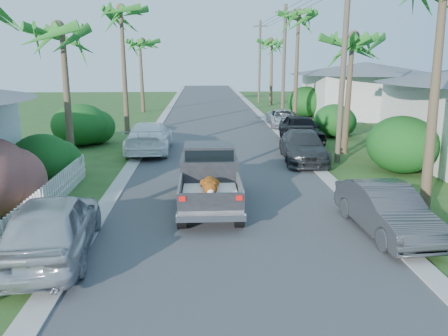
{
  "coord_description": "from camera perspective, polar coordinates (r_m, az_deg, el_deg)",
  "views": [
    {
      "loc": [
        -0.95,
        -7.39,
        4.91
      ],
      "look_at": [
        -0.25,
        6.56,
        1.4
      ],
      "focal_mm": 35.0,
      "sensor_mm": 36.0,
      "label": 1
    }
  ],
  "objects": [
    {
      "name": "ground",
      "position": [
        8.93,
        3.94,
        -19.3
      ],
      "size": [
        120.0,
        120.0,
        0.0
      ],
      "primitive_type": "plane",
      "color": "#2B491B",
      "rests_on": "ground"
    },
    {
      "name": "road",
      "position": [
        32.78,
        -1.18,
        5.51
      ],
      "size": [
        8.0,
        100.0,
        0.02
      ],
      "primitive_type": "cube",
      "color": "#38383A",
      "rests_on": "ground"
    },
    {
      "name": "curb_left",
      "position": [
        32.93,
        -8.71,
        5.43
      ],
      "size": [
        0.6,
        100.0,
        0.06
      ],
      "primitive_type": "cube",
      "color": "#A5A39E",
      "rests_on": "ground"
    },
    {
      "name": "curb_right",
      "position": [
        33.18,
        6.3,
        5.57
      ],
      "size": [
        0.6,
        100.0,
        0.06
      ],
      "primitive_type": "cube",
      "color": "#A5A39E",
      "rests_on": "ground"
    },
    {
      "name": "pickup_truck",
      "position": [
        14.97,
        -1.94,
        -1.01
      ],
      "size": [
        1.98,
        5.12,
        2.06
      ],
      "color": "black",
      "rests_on": "ground"
    },
    {
      "name": "parked_car_rn",
      "position": [
        13.36,
        20.41,
        -5.19
      ],
      "size": [
        1.79,
        4.34,
        1.4
      ],
      "primitive_type": "imported",
      "rotation": [
        0.0,
        0.0,
        0.07
      ],
      "color": "#323438",
      "rests_on": "ground"
    },
    {
      "name": "parked_car_rm",
      "position": [
        21.76,
        10.31,
        2.77
      ],
      "size": [
        2.36,
        5.09,
        1.44
      ],
      "primitive_type": "imported",
      "rotation": [
        0.0,
        0.0,
        -0.07
      ],
      "color": "#282A2D",
      "rests_on": "ground"
    },
    {
      "name": "parked_car_rf",
      "position": [
        26.68,
        10.03,
        5.04
      ],
      "size": [
        2.22,
        4.84,
        1.61
      ],
      "primitive_type": "imported",
      "rotation": [
        0.0,
        0.0,
        0.07
      ],
      "color": "black",
      "rests_on": "ground"
    },
    {
      "name": "parked_car_rd",
      "position": [
        32.7,
        7.69,
        6.43
      ],
      "size": [
        2.2,
        4.48,
        1.23
      ],
      "primitive_type": "imported",
      "rotation": [
        0.0,
        0.0,
        -0.04
      ],
      "color": "#B2B5B9",
      "rests_on": "ground"
    },
    {
      "name": "parked_car_ln",
      "position": [
        11.87,
        -21.48,
        -7.06
      ],
      "size": [
        2.44,
        5.01,
        1.65
      ],
      "primitive_type": "imported",
      "rotation": [
        0.0,
        0.0,
        3.25
      ],
      "color": "#B1B3B8",
      "rests_on": "ground"
    },
    {
      "name": "parked_car_lf",
      "position": [
        23.8,
        -9.71,
        3.98
      ],
      "size": [
        2.32,
        5.6,
        1.62
      ],
      "primitive_type": "imported",
      "rotation": [
        0.0,
        0.0,
        3.15
      ],
      "color": "white",
      "rests_on": "ground"
    },
    {
      "name": "palm_l_b",
      "position": [
        20.3,
        -20.52,
        16.75
      ],
      "size": [
        4.4,
        4.4,
        7.4
      ],
      "color": "brown",
      "rests_on": "ground"
    },
    {
      "name": "palm_l_c",
      "position": [
        29.98,
        -13.33,
        19.5
      ],
      "size": [
        4.4,
        4.4,
        9.2
      ],
      "color": "brown",
      "rests_on": "ground"
    },
    {
      "name": "palm_l_d",
      "position": [
        41.79,
        -10.92,
        15.97
      ],
      "size": [
        4.4,
        4.4,
        7.7
      ],
      "color": "brown",
      "rests_on": "ground"
    },
    {
      "name": "palm_r_b",
      "position": [
        23.66,
        16.41,
        16.08
      ],
      "size": [
        4.4,
        4.4,
        7.2
      ],
      "color": "brown",
      "rests_on": "ground"
    },
    {
      "name": "palm_r_c",
      "position": [
        34.3,
        9.73,
        19.27
      ],
      "size": [
        4.4,
        4.4,
        9.4
      ],
      "color": "brown",
      "rests_on": "ground"
    },
    {
      "name": "palm_r_d",
      "position": [
        48.01,
        6.31,
        16.21
      ],
      "size": [
        4.4,
        4.4,
        8.0
      ],
      "color": "brown",
      "rests_on": "ground"
    },
    {
      "name": "shrub_l_c",
      "position": [
        18.96,
        -22.69,
        1.1
      ],
      "size": [
        2.4,
        2.64,
        2.0
      ],
      "primitive_type": "ellipsoid",
      "color": "#144818",
      "rests_on": "ground"
    },
    {
      "name": "shrub_l_d",
      "position": [
        26.62,
        -18.28,
        5.39
      ],
      "size": [
        3.2,
        3.52,
        2.4
      ],
      "primitive_type": "ellipsoid",
      "color": "#144818",
      "rests_on": "ground"
    },
    {
      "name": "shrub_r_b",
      "position": [
        20.7,
        22.23,
        2.87
      ],
      "size": [
        3.0,
        3.3,
        2.5
      ],
      "primitive_type": "ellipsoid",
      "color": "#144818",
      "rests_on": "ground"
    },
    {
      "name": "shrub_r_c",
      "position": [
        28.93,
        14.22,
        6.01
      ],
      "size": [
        2.6,
        2.86,
        2.1
      ],
      "primitive_type": "ellipsoid",
      "color": "#144818",
      "rests_on": "ground"
    },
    {
      "name": "shrub_r_d",
      "position": [
        38.62,
        10.66,
        8.51
      ],
      "size": [
        3.2,
        3.52,
        2.6
      ],
      "primitive_type": "ellipsoid",
      "color": "#144818",
      "rests_on": "ground"
    },
    {
      "name": "picket_fence",
      "position": [
        14.53,
        -23.13,
        -4.74
      ],
      "size": [
        0.1,
        11.0,
        1.0
      ],
      "primitive_type": "cube",
      "color": "white",
      "rests_on": "ground"
    },
    {
      "name": "house_right_far",
      "position": [
        40.01,
        17.8,
        9.45
      ],
      "size": [
        9.0,
        8.0,
        4.6
      ],
      "color": "silver",
      "rests_on": "ground"
    },
    {
      "name": "utility_pole_b",
      "position": [
        21.42,
        15.33,
        12.79
      ],
      "size": [
        1.6,
        0.26,
        9.0
      ],
      "color": "brown",
      "rests_on": "ground"
    },
    {
      "name": "utility_pole_c",
      "position": [
        36.0,
        7.83,
        13.49
      ],
      "size": [
        1.6,
        0.26,
        9.0
      ],
      "color": "brown",
      "rests_on": "ground"
    },
    {
      "name": "utility_pole_d",
      "position": [
        50.82,
        4.67,
        13.72
      ],
      "size": [
        1.6,
        0.26,
        9.0
      ],
      "color": "brown",
      "rests_on": "ground"
    }
  ]
}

